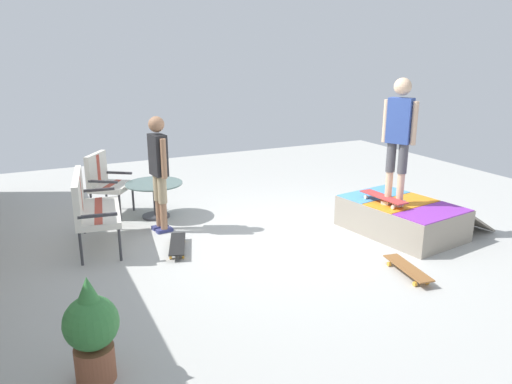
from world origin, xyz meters
TOP-DOWN VIEW (x-y plane):
  - ground_plane at (0.00, 0.00)m, footprint 12.00×12.00m
  - skate_ramp at (-0.58, -1.70)m, footprint 1.85×1.94m
  - patio_bench at (0.82, 2.51)m, footprint 1.32×0.73m
  - patio_chair_near_house at (2.15, 2.10)m, footprint 0.82×0.80m
  - patio_table at (1.69, 1.40)m, footprint 0.90×0.90m
  - person_watching at (1.04, 1.48)m, footprint 0.48×0.28m
  - person_skater at (-0.59, -1.49)m, footprint 0.43×0.34m
  - skateboard_by_bench at (0.20, 1.49)m, footprint 0.82×0.45m
  - skateboard_spare at (-1.73, -0.77)m, footprint 0.82×0.33m
  - skateboard_on_ramp at (-0.49, -1.39)m, footprint 0.81×0.24m
  - potted_plant at (-2.11, 2.88)m, footprint 0.44×0.44m

SIDE VIEW (x-z plane):
  - ground_plane at x=0.00m, z-range -0.10..0.00m
  - skateboard_by_bench at x=0.20m, z-range 0.03..0.14m
  - skateboard_spare at x=-1.73m, z-range 0.03..0.14m
  - skate_ramp at x=-0.58m, z-range 0.00..0.47m
  - patio_table at x=1.69m, z-range 0.12..0.69m
  - potted_plant at x=-2.11m, z-range 0.01..0.93m
  - skateboard_on_ramp at x=-0.49m, z-range 0.50..0.61m
  - patio_chair_near_house at x=2.15m, z-range 0.10..1.12m
  - patio_bench at x=0.82m, z-range 0.11..1.13m
  - person_watching at x=1.04m, z-range 0.14..1.85m
  - person_skater at x=-0.59m, z-range 0.63..2.40m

